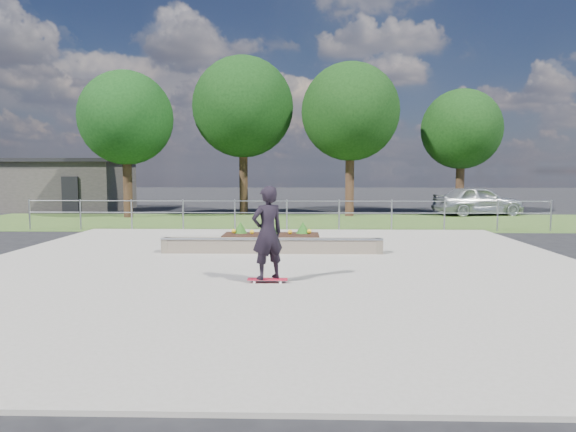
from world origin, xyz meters
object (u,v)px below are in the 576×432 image
(planter_bed, at_px, (271,236))
(parked_car, at_px, (478,201))
(skateboarder, at_px, (267,233))
(grind_ledge, at_px, (272,245))

(planter_bed, relative_size, parked_car, 0.66)
(skateboarder, xyz_separation_m, parked_car, (9.81, 16.63, -0.29))
(grind_ledge, relative_size, parked_car, 1.33)
(planter_bed, xyz_separation_m, skateboarder, (0.27, -5.97, 0.82))
(grind_ledge, distance_m, planter_bed, 2.21)
(parked_car, bearing_deg, grind_ledge, 132.17)
(parked_car, bearing_deg, planter_bed, 126.46)
(planter_bed, height_order, skateboarder, skateboarder)
(grind_ledge, bearing_deg, parked_car, 52.30)
(planter_bed, bearing_deg, skateboarder, -87.37)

